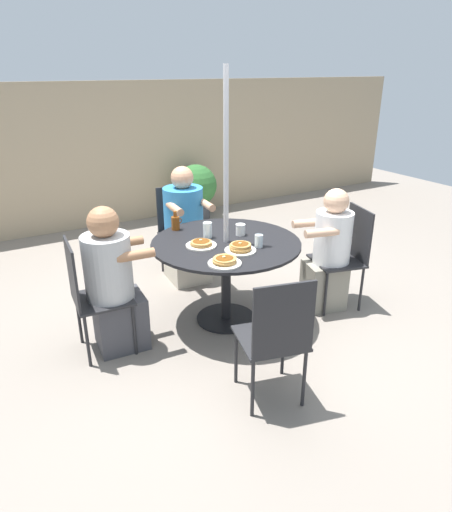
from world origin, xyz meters
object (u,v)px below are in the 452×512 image
at_px(pancake_plate_a, 201,244).
at_px(pancake_plate_b, 225,261).
at_px(diner_north, 329,254).
at_px(patio_chair_south, 90,292).
at_px(syrup_bottle, 176,223).
at_px(drinking_glass_a, 208,230).
at_px(patio_chair_east, 179,226).
at_px(diner_south, 113,286).
at_px(patio_chair_north, 346,252).
at_px(potted_shrub, 196,189).
at_px(diner_east, 185,230).
at_px(drinking_glass_b, 259,241).
at_px(coffee_cup, 240,230).
at_px(patio_table, 226,255).
at_px(patio_chair_west, 276,335).
at_px(pancake_plate_c, 240,248).

bearing_deg(pancake_plate_a, pancake_plate_b, -92.08).
xyz_separation_m(diner_north, patio_chair_south, (-2.03, 0.32, 0.01)).
bearing_deg(patio_chair_south, pancake_plate_b, 65.60).
relative_size(diner_north, pancake_plate_b, 4.48).
relative_size(pancake_plate_b, syrup_bottle, 1.47).
relative_size(pancake_plate_a, drinking_glass_a, 1.87).
relative_size(patio_chair_east, diner_south, 0.80).
distance_m(patio_chair_north, potted_shrub, 3.04).
bearing_deg(diner_east, syrup_bottle, 61.08).
height_order(patio_chair_south, pancake_plate_a, patio_chair_south).
height_order(patio_chair_east, drinking_glass_b, patio_chair_east).
bearing_deg(coffee_cup, patio_chair_east, 96.02).
height_order(drinking_glass_a, drinking_glass_b, drinking_glass_a).
bearing_deg(potted_shrub, patio_chair_north, -90.03).
bearing_deg(drinking_glass_a, patio_table, -61.81).
relative_size(diner_north, patio_chair_east, 1.21).
bearing_deg(patio_chair_north, patio_chair_west, 135.47).
height_order(diner_east, coffee_cup, diner_east).
height_order(patio_chair_north, coffee_cup, patio_chair_north).
relative_size(diner_south, pancake_plate_c, 4.67).
height_order(patio_table, coffee_cup, coffee_cup).
xyz_separation_m(patio_chair_south, coffee_cup, (1.30, 0.00, 0.26)).
relative_size(diner_south, potted_shrub, 1.49).
bearing_deg(patio_chair_west, syrup_bottle, 102.65).
distance_m(patio_chair_west, syrup_bottle, 1.59).
xyz_separation_m(diner_east, diner_south, (-1.01, -0.88, 0.00)).
bearing_deg(patio_chair_west, pancake_plate_b, 101.46).
distance_m(patio_chair_north, diner_south, 2.06).
distance_m(patio_chair_east, drinking_glass_a, 1.01).
height_order(pancake_plate_c, syrup_bottle, syrup_bottle).
relative_size(patio_chair_south, patio_chair_west, 1.00).
xyz_separation_m(diner_east, patio_chair_west, (-0.33, -2.03, -0.01)).
distance_m(patio_chair_north, coffee_cup, 1.00).
bearing_deg(pancake_plate_c, syrup_bottle, 107.32).
height_order(patio_chair_north, syrup_bottle, patio_chair_north).
xyz_separation_m(diner_east, pancake_plate_a, (-0.29, -0.93, 0.22)).
height_order(diner_east, patio_chair_west, diner_east).
distance_m(diner_north, diner_south, 1.88).
distance_m(diner_north, diner_east, 1.46).
xyz_separation_m(pancake_plate_a, drinking_glass_b, (0.39, -0.24, 0.03)).
bearing_deg(patio_chair_west, pancake_plate_a, 101.58).
distance_m(patio_table, patio_chair_west, 1.12).
bearing_deg(patio_chair_north, diner_east, 54.50).
bearing_deg(diner_east, drinking_glass_b, 98.83).
bearing_deg(pancake_plate_b, patio_chair_north, 4.78).
bearing_deg(drinking_glass_a, diner_south, -173.50).
height_order(patio_chair_west, drinking_glass_a, patio_chair_west).
height_order(diner_east, patio_chair_south, diner_east).
xyz_separation_m(syrup_bottle, coffee_cup, (0.42, -0.40, -0.02)).
bearing_deg(syrup_bottle, patio_chair_east, 64.08).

